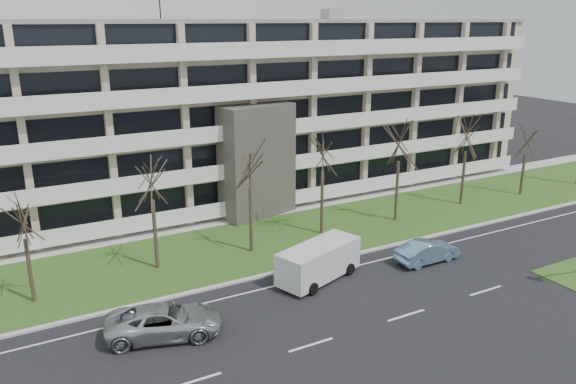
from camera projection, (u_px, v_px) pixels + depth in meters
ground at (406, 315)px, 30.31m from camera, size 160.00×160.00×0.00m
grass_verge at (290, 236)px, 41.20m from camera, size 90.00×10.00×0.06m
curb at (327, 261)px, 37.00m from camera, size 90.00×0.35×0.12m
sidewalk at (258, 214)px, 45.81m from camera, size 90.00×2.00×0.08m
lane_edge_line at (339, 270)px, 35.75m from camera, size 90.00×0.12×0.01m
apartment_building at (223, 110)px, 49.27m from camera, size 60.50×15.10×18.75m
silver_pickup at (164, 321)px, 28.16m from camera, size 6.30×4.22×1.60m
blue_sedan at (427, 251)px, 36.77m from camera, size 4.44×1.56×1.46m
white_van at (319, 259)px, 34.22m from camera, size 6.10×3.88×2.22m
tree_1 at (21, 214)px, 30.17m from camera, size 3.41×3.41×6.83m
tree_2 at (151, 172)px, 34.13m from camera, size 4.11×4.11×8.23m
tree_3 at (250, 162)px, 36.74m from camera, size 4.09×4.09×8.17m
tree_4 at (323, 147)px, 39.85m from camera, size 4.24×4.24×8.49m
tree_5 at (400, 138)px, 42.57m from camera, size 4.30×4.30×8.59m
tree_6 at (468, 131)px, 46.55m from camera, size 4.13×4.13×8.26m
tree_7 at (527, 139)px, 49.48m from camera, size 3.34×3.34×6.69m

